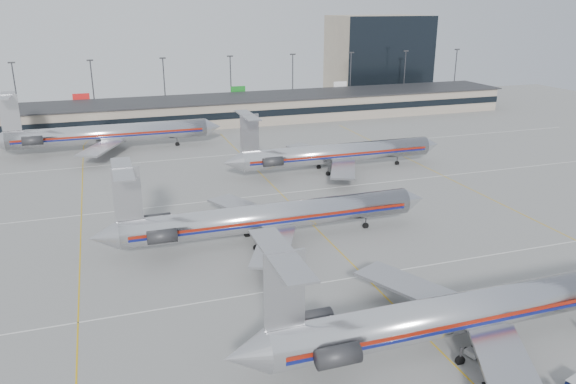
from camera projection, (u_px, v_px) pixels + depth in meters
name	position (u px, v px, depth m)	size (l,w,h in m)	color
ground	(411.00, 322.00, 53.35)	(260.00, 260.00, 0.00)	gray
apron_markings	(364.00, 276.00, 62.32)	(160.00, 0.15, 0.02)	silver
terminal	(209.00, 111.00, 140.26)	(162.00, 17.00, 6.25)	gray
light_mast_row	(198.00, 82.00, 151.11)	(163.60, 0.40, 15.28)	#38383D
distant_building	(378.00, 55.00, 183.06)	(30.00, 20.00, 25.00)	tan
jet_foreground	(467.00, 311.00, 48.67)	(44.53, 26.22, 11.66)	silver
jet_second_row	(266.00, 217.00, 70.28)	(43.71, 25.74, 11.44)	silver
jet_third_row	(333.00, 153.00, 100.09)	(41.67, 25.63, 11.39)	silver
jet_back_row	(105.00, 134.00, 113.49)	(45.82, 28.18, 12.53)	silver
belt_loader	(482.00, 347.00, 48.55)	(3.84, 1.99, 1.96)	#A4A4A4
ramp_worker_near	(506.00, 355.00, 46.86)	(0.64, 0.42, 1.76)	#8BE115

